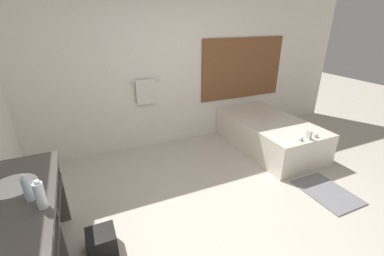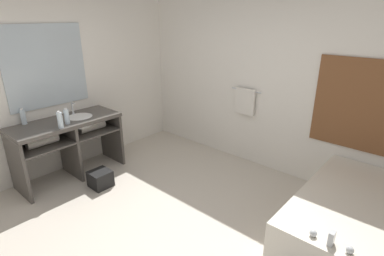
{
  "view_description": "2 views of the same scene",
  "coord_description": "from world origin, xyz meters",
  "px_view_note": "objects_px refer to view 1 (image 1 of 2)",
  "views": [
    {
      "loc": [
        -1.27,
        -1.82,
        2.09
      ],
      "look_at": [
        -0.1,
        0.77,
        0.85
      ],
      "focal_mm": 24.0,
      "sensor_mm": 36.0,
      "label": 1
    },
    {
      "loc": [
        1.98,
        -1.67,
        2.22
      ],
      "look_at": [
        -0.29,
        0.92,
        0.9
      ],
      "focal_mm": 28.0,
      "sensor_mm": 36.0,
      "label": 2
    }
  ],
  "objects_px": {
    "waste_bin": "(102,242)",
    "water_bottle_3": "(28,188)",
    "water_bottle_2": "(40,195)",
    "bathtub": "(269,132)"
  },
  "relations": [
    {
      "from": "waste_bin",
      "to": "water_bottle_3",
      "type": "bearing_deg",
      "value": -161.42
    },
    {
      "from": "water_bottle_2",
      "to": "waste_bin",
      "type": "distance_m",
      "value": 0.95
    },
    {
      "from": "bathtub",
      "to": "waste_bin",
      "type": "distance_m",
      "value": 3.08
    },
    {
      "from": "bathtub",
      "to": "water_bottle_2",
      "type": "xyz_separation_m",
      "value": [
        -3.2,
        -1.37,
        0.68
      ]
    },
    {
      "from": "bathtub",
      "to": "water_bottle_3",
      "type": "height_order",
      "value": "water_bottle_3"
    },
    {
      "from": "water_bottle_3",
      "to": "waste_bin",
      "type": "distance_m",
      "value": 0.95
    },
    {
      "from": "water_bottle_2",
      "to": "water_bottle_3",
      "type": "xyz_separation_m",
      "value": [
        -0.09,
        0.13,
        -0.0
      ]
    },
    {
      "from": "water_bottle_2",
      "to": "waste_bin",
      "type": "bearing_deg",
      "value": 40.38
    },
    {
      "from": "waste_bin",
      "to": "bathtub",
      "type": "bearing_deg",
      "value": 20.84
    },
    {
      "from": "water_bottle_2",
      "to": "waste_bin",
      "type": "xyz_separation_m",
      "value": [
        0.32,
        0.27,
        -0.85
      ]
    }
  ]
}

